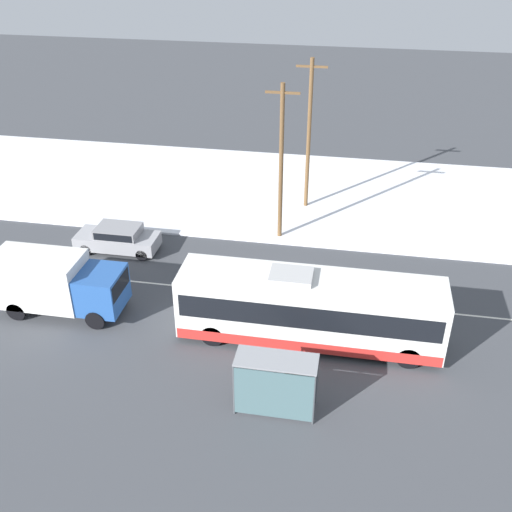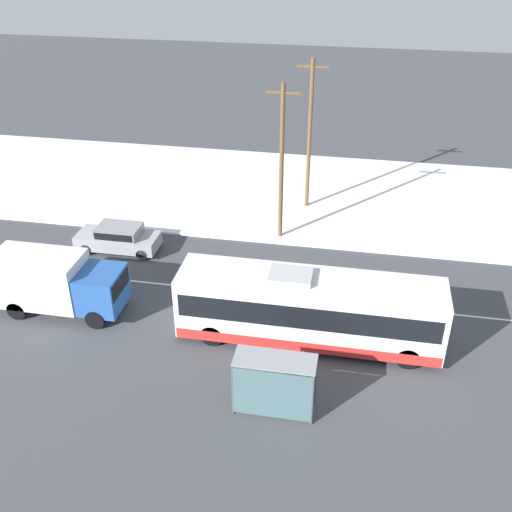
{
  "view_description": "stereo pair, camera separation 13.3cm",
  "coord_description": "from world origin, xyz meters",
  "px_view_note": "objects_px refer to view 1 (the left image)",
  "views": [
    {
      "loc": [
        3.05,
        -24.04,
        16.59
      ],
      "look_at": [
        -1.51,
        1.28,
        1.4
      ],
      "focal_mm": 42.0,
      "sensor_mm": 36.0,
      "label": 1
    },
    {
      "loc": [
        3.18,
        -24.02,
        16.59
      ],
      "look_at": [
        -1.51,
        1.28,
        1.4
      ],
      "focal_mm": 42.0,
      "sensor_mm": 36.0,
      "label": 2
    }
  ],
  "objects_px": {
    "pedestrian_at_stop": "(292,371)",
    "utility_pole_snowlot": "(309,134)",
    "utility_pole_roadside": "(281,162)",
    "city_bus": "(310,309)",
    "sedan_car": "(118,237)",
    "bus_shelter": "(275,380)",
    "box_truck": "(56,282)"
  },
  "relations": [
    {
      "from": "city_bus",
      "to": "sedan_car",
      "type": "height_order",
      "value": "city_bus"
    },
    {
      "from": "bus_shelter",
      "to": "city_bus",
      "type": "bearing_deg",
      "value": 80.55
    },
    {
      "from": "city_bus",
      "to": "utility_pole_snowlot",
      "type": "distance_m",
      "value": 13.71
    },
    {
      "from": "box_truck",
      "to": "utility_pole_roadside",
      "type": "bearing_deg",
      "value": 44.23
    },
    {
      "from": "box_truck",
      "to": "pedestrian_at_stop",
      "type": "xyz_separation_m",
      "value": [
        11.43,
        -3.46,
        -0.57
      ]
    },
    {
      "from": "box_truck",
      "to": "pedestrian_at_stop",
      "type": "relative_size",
      "value": 3.71
    },
    {
      "from": "pedestrian_at_stop",
      "to": "bus_shelter",
      "type": "xyz_separation_m",
      "value": [
        -0.48,
        -1.35,
        0.68
      ]
    },
    {
      "from": "sedan_car",
      "to": "utility_pole_snowlot",
      "type": "bearing_deg",
      "value": -142.64
    },
    {
      "from": "utility_pole_snowlot",
      "to": "bus_shelter",
      "type": "bearing_deg",
      "value": -87.62
    },
    {
      "from": "city_bus",
      "to": "sedan_car",
      "type": "distance_m",
      "value": 12.62
    },
    {
      "from": "pedestrian_at_stop",
      "to": "box_truck",
      "type": "bearing_deg",
      "value": 163.17
    },
    {
      "from": "pedestrian_at_stop",
      "to": "utility_pole_roadside",
      "type": "height_order",
      "value": "utility_pole_roadside"
    },
    {
      "from": "utility_pole_roadside",
      "to": "pedestrian_at_stop",
      "type": "bearing_deg",
      "value": -79.57
    },
    {
      "from": "utility_pole_roadside",
      "to": "bus_shelter",
      "type": "bearing_deg",
      "value": -82.54
    },
    {
      "from": "sedan_car",
      "to": "city_bus",
      "type": "bearing_deg",
      "value": 151.85
    },
    {
      "from": "pedestrian_at_stop",
      "to": "utility_pole_snowlot",
      "type": "bearing_deg",
      "value": 94.22
    },
    {
      "from": "box_truck",
      "to": "sedan_car",
      "type": "bearing_deg",
      "value": 83.83
    },
    {
      "from": "box_truck",
      "to": "utility_pole_roadside",
      "type": "relative_size",
      "value": 0.68
    },
    {
      "from": "box_truck",
      "to": "bus_shelter",
      "type": "height_order",
      "value": "box_truck"
    },
    {
      "from": "box_truck",
      "to": "sedan_car",
      "type": "height_order",
      "value": "box_truck"
    },
    {
      "from": "pedestrian_at_stop",
      "to": "bus_shelter",
      "type": "bearing_deg",
      "value": -109.64
    },
    {
      "from": "city_bus",
      "to": "utility_pole_snowlot",
      "type": "relative_size",
      "value": 1.23
    },
    {
      "from": "bus_shelter",
      "to": "utility_pole_roadside",
      "type": "xyz_separation_m",
      "value": [
        -1.8,
        13.71,
        2.93
      ]
    },
    {
      "from": "utility_pole_snowlot",
      "to": "sedan_car",
      "type": "bearing_deg",
      "value": -142.64
    },
    {
      "from": "bus_shelter",
      "to": "utility_pole_roadside",
      "type": "distance_m",
      "value": 14.14
    },
    {
      "from": "city_bus",
      "to": "box_truck",
      "type": "distance_m",
      "value": 11.74
    },
    {
      "from": "utility_pole_roadside",
      "to": "utility_pole_snowlot",
      "type": "bearing_deg",
      "value": 76.11
    },
    {
      "from": "pedestrian_at_stop",
      "to": "utility_pole_snowlot",
      "type": "relative_size",
      "value": 0.18
    },
    {
      "from": "city_bus",
      "to": "sedan_car",
      "type": "xyz_separation_m",
      "value": [
        -11.1,
        5.94,
        -0.82
      ]
    },
    {
      "from": "city_bus",
      "to": "utility_pole_roadside",
      "type": "distance_m",
      "value": 9.83
    },
    {
      "from": "sedan_car",
      "to": "pedestrian_at_stop",
      "type": "xyz_separation_m",
      "value": [
        10.8,
        -9.31,
        0.2
      ]
    },
    {
      "from": "city_bus",
      "to": "bus_shelter",
      "type": "relative_size",
      "value": 3.73
    }
  ]
}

